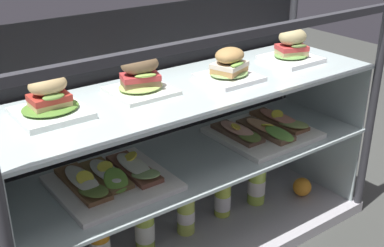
# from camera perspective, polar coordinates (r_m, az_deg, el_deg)

# --- Properties ---
(case_base_deck) EXTENTS (1.39, 0.46, 0.04)m
(case_base_deck) POSITION_cam_1_polar(r_m,az_deg,el_deg) (1.88, 0.00, -13.28)
(case_base_deck) COLOR #B9B5BB
(case_base_deck) RESTS_ON ground
(case_frame) EXTENTS (1.39, 0.46, 0.84)m
(case_frame) POSITION_cam_1_polar(r_m,az_deg,el_deg) (1.75, -2.71, 0.59)
(case_frame) COLOR #333338
(case_frame) RESTS_ON ground
(riser_lower_tier) EXTENTS (1.33, 0.40, 0.31)m
(riser_lower_tier) POSITION_cam_1_polar(r_m,az_deg,el_deg) (1.77, 0.00, -8.69)
(riser_lower_tier) COLOR silver
(riser_lower_tier) RESTS_ON case_base_deck
(shelf_lower_glass) EXTENTS (1.34, 0.41, 0.01)m
(shelf_lower_glass) POSITION_cam_1_polar(r_m,az_deg,el_deg) (1.69, 0.00, -4.08)
(shelf_lower_glass) COLOR silver
(shelf_lower_glass) RESTS_ON riser_lower_tier
(riser_upper_tier) EXTENTS (1.33, 0.40, 0.24)m
(riser_upper_tier) POSITION_cam_1_polar(r_m,az_deg,el_deg) (1.64, 0.00, -0.17)
(riser_upper_tier) COLOR silver
(riser_upper_tier) RESTS_ON shelf_lower_glass
(shelf_upper_glass) EXTENTS (1.34, 0.41, 0.01)m
(shelf_upper_glass) POSITION_cam_1_polar(r_m,az_deg,el_deg) (1.59, 0.00, 3.99)
(shelf_upper_glass) COLOR silver
(shelf_upper_glass) RESTS_ON riser_upper_tier
(plated_roll_sandwich_mid_right) EXTENTS (0.19, 0.19, 0.12)m
(plated_roll_sandwich_mid_right) POSITION_cam_1_polar(r_m,az_deg,el_deg) (1.41, -15.88, 2.34)
(plated_roll_sandwich_mid_right) COLOR white
(plated_roll_sandwich_mid_right) RESTS_ON shelf_upper_glass
(plated_roll_sandwich_far_right) EXTENTS (0.18, 0.18, 0.12)m
(plated_roll_sandwich_far_right) POSITION_cam_1_polar(r_m,az_deg,el_deg) (1.53, -5.88, 5.04)
(plated_roll_sandwich_far_right) COLOR white
(plated_roll_sandwich_far_right) RESTS_ON shelf_upper_glass
(plated_roll_sandwich_near_right_corner) EXTENTS (0.18, 0.18, 0.11)m
(plated_roll_sandwich_near_right_corner) POSITION_cam_1_polar(r_m,az_deg,el_deg) (1.65, 4.28, 6.36)
(plated_roll_sandwich_near_right_corner) COLOR white
(plated_roll_sandwich_near_right_corner) RESTS_ON shelf_upper_glass
(plated_roll_sandwich_far_left) EXTENTS (0.18, 0.18, 0.12)m
(plated_roll_sandwich_far_left) POSITION_cam_1_polar(r_m,az_deg,el_deg) (1.87, 11.28, 8.25)
(plated_roll_sandwich_far_left) COLOR white
(plated_roll_sandwich_far_left) RESTS_ON shelf_upper_glass
(open_sandwich_tray_far_left) EXTENTS (0.34, 0.31, 0.06)m
(open_sandwich_tray_far_left) POSITION_cam_1_polar(r_m,az_deg,el_deg) (1.54, -9.22, -6.27)
(open_sandwich_tray_far_left) COLOR white
(open_sandwich_tray_far_left) RESTS_ON shelf_lower_glass
(open_sandwich_tray_far_right) EXTENTS (0.34, 0.31, 0.06)m
(open_sandwich_tray_far_right) POSITION_cam_1_polar(r_m,az_deg,el_deg) (1.86, 8.14, -0.74)
(open_sandwich_tray_far_right) COLOR white
(open_sandwich_tray_far_right) RESTS_ON shelf_lower_glass
(juice_bottle_back_left) EXTENTS (0.07, 0.07, 0.25)m
(juice_bottle_back_left) POSITION_cam_1_polar(r_m,az_deg,el_deg) (1.71, -10.48, -13.00)
(juice_bottle_back_left) COLOR orange
(juice_bottle_back_left) RESTS_ON case_base_deck
(juice_bottle_back_center) EXTENTS (0.07, 0.07, 0.25)m
(juice_bottle_back_center) POSITION_cam_1_polar(r_m,az_deg,el_deg) (1.76, -5.43, -11.35)
(juice_bottle_back_center) COLOR #AECE4A
(juice_bottle_back_center) RESTS_ON case_base_deck
(juice_bottle_front_right_end) EXTENTS (0.07, 0.07, 0.19)m
(juice_bottle_front_right_end) POSITION_cam_1_polar(r_m,az_deg,el_deg) (1.85, -0.63, -10.23)
(juice_bottle_front_right_end) COLOR #BCCF55
(juice_bottle_front_right_end) RESTS_ON case_base_deck
(juice_bottle_front_left_end) EXTENTS (0.06, 0.06, 0.20)m
(juice_bottle_front_left_end) POSITION_cam_1_polar(r_m,az_deg,el_deg) (1.94, 3.50, -8.33)
(juice_bottle_front_left_end) COLOR #BFD347
(juice_bottle_front_left_end) RESTS_ON case_base_deck
(juice_bottle_front_fourth) EXTENTS (0.07, 0.07, 0.24)m
(juice_bottle_front_fourth) POSITION_cam_1_polar(r_m,az_deg,el_deg) (2.02, 7.38, -6.62)
(juice_bottle_front_fourth) COLOR #B6D74D
(juice_bottle_front_fourth) RESTS_ON case_base_deck
(orange_fruit_beside_bottles) EXTENTS (0.08, 0.08, 0.08)m
(orange_fruit_beside_bottles) POSITION_cam_1_polar(r_m,az_deg,el_deg) (2.13, 12.42, -7.06)
(orange_fruit_beside_bottles) COLOR orange
(orange_fruit_beside_bottles) RESTS_ON case_base_deck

